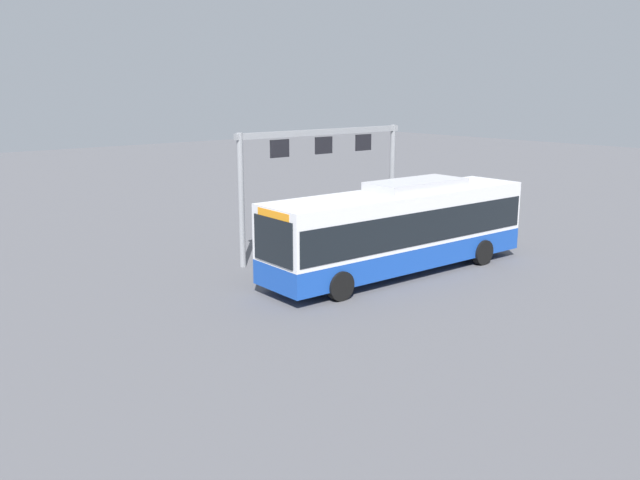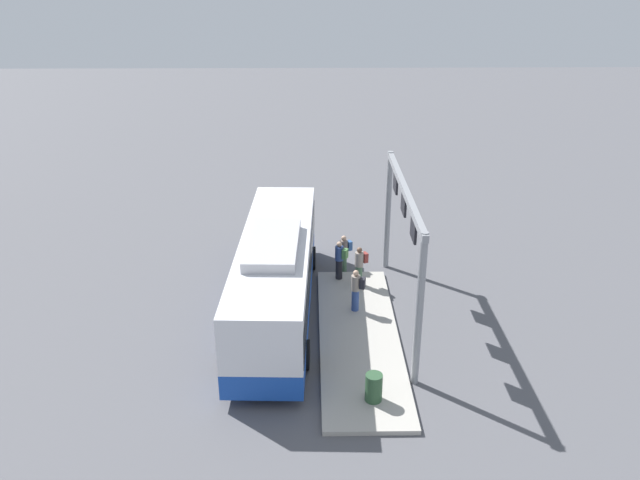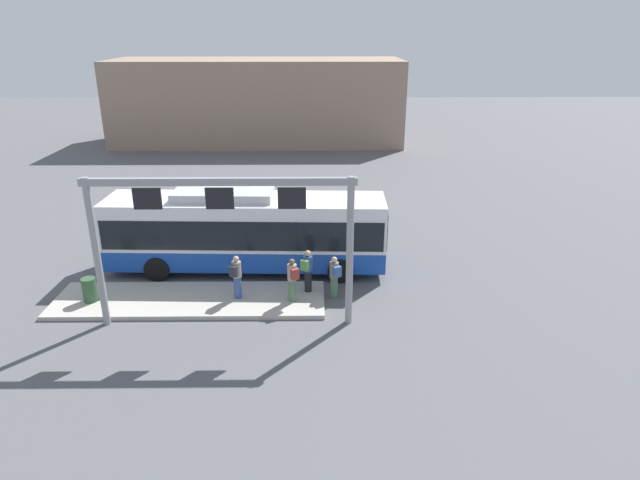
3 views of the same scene
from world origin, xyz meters
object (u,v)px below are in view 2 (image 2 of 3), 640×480
(person_waiting_mid, at_px, (340,259))
(bus_main, at_px, (276,271))
(person_waiting_far, at_px, (356,289))
(trash_bin, at_px, (374,387))
(person_boarding, at_px, (344,252))
(person_waiting_near, at_px, (360,265))

(person_waiting_mid, bearing_deg, bus_main, 72.70)
(person_waiting_far, distance_m, trash_bin, 5.40)
(person_boarding, relative_size, person_waiting_mid, 1.00)
(person_waiting_mid, relative_size, person_waiting_far, 1.00)
(trash_bin, bearing_deg, person_waiting_mid, 4.79)
(bus_main, xyz_separation_m, trash_bin, (-5.42, -3.15, -1.20))
(bus_main, relative_size, person_waiting_near, 6.87)
(person_waiting_near, relative_size, trash_bin, 1.86)
(person_waiting_far, bearing_deg, trash_bin, 109.94)
(person_boarding, relative_size, trash_bin, 1.86)
(person_boarding, xyz_separation_m, person_waiting_far, (-3.61, -0.27, 0.16))
(bus_main, height_order, person_waiting_far, bus_main)
(person_boarding, height_order, person_waiting_mid, person_waiting_mid)
(person_waiting_far, bearing_deg, bus_main, 17.32)
(person_waiting_mid, bearing_deg, person_waiting_far, 127.71)
(person_boarding, bearing_deg, person_waiting_near, 85.00)
(trash_bin, bearing_deg, bus_main, 30.14)
(person_waiting_near, relative_size, person_waiting_far, 1.00)
(bus_main, relative_size, person_waiting_far, 6.87)
(bus_main, bearing_deg, trash_bin, -147.87)
(person_waiting_mid, bearing_deg, person_boarding, -76.47)
(person_waiting_near, distance_m, person_waiting_mid, 0.95)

